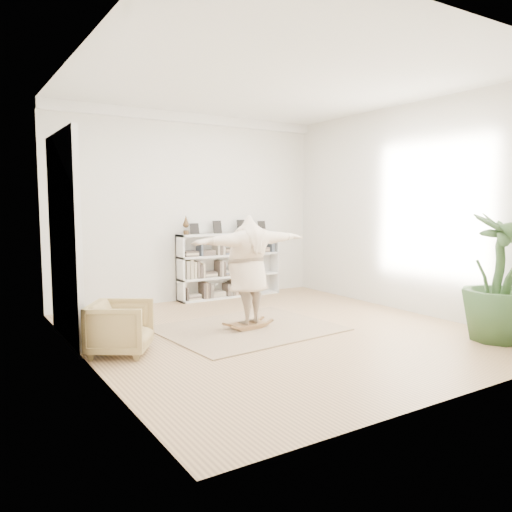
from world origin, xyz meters
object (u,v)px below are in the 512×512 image
at_px(armchair, 120,328).
at_px(houseplant, 499,278).
at_px(rocker_board, 248,325).
at_px(person, 248,267).
at_px(bookshelf, 229,266).

distance_m(armchair, houseplant, 5.11).
distance_m(armchair, rocker_board, 2.03).
bearing_deg(person, rocker_board, -31.36).
height_order(armchair, person, person).
height_order(bookshelf, person, person).
relative_size(bookshelf, rocker_board, 4.01).
relative_size(bookshelf, houseplant, 1.25).
xyz_separation_m(person, houseplant, (2.60, -2.36, -0.07)).
xyz_separation_m(armchair, rocker_board, (2.00, 0.20, -0.26)).
bearing_deg(person, houseplant, 133.01).
bearing_deg(houseplant, bookshelf, 107.93).
distance_m(person, houseplant, 3.51).
bearing_deg(armchair, rocker_board, -52.32).
relative_size(armchair, houseplant, 0.42).
bearing_deg(rocker_board, bookshelf, 62.17).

